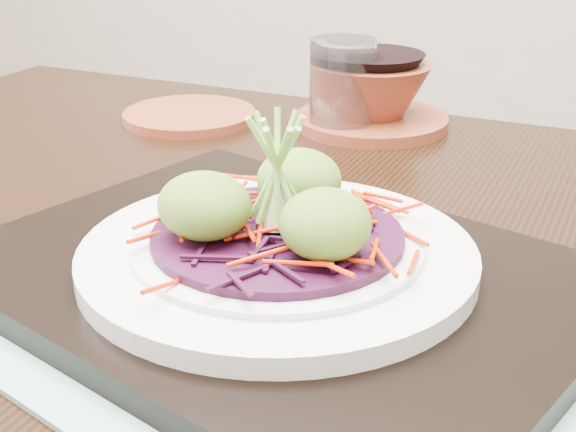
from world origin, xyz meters
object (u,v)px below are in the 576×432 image
(white_plate, at_px, (278,254))
(dining_table, at_px, (288,343))
(water_glass, at_px, (342,87))
(terracotta_bowl_set, at_px, (373,99))
(serving_tray, at_px, (278,278))
(terracotta_side_plate, at_px, (189,116))

(white_plate, bearing_deg, dining_table, 106.62)
(white_plate, xyz_separation_m, water_glass, (-0.07, 0.38, 0.02))
(white_plate, bearing_deg, terracotta_bowl_set, 96.34)
(dining_table, relative_size, terracotta_bowl_set, 5.74)
(white_plate, relative_size, terracotta_bowl_set, 1.22)
(water_glass, xyz_separation_m, terracotta_bowl_set, (0.03, 0.03, -0.02))
(serving_tray, height_order, terracotta_side_plate, serving_tray)
(serving_tray, bearing_deg, water_glass, 119.49)
(dining_table, relative_size, serving_tray, 3.05)
(dining_table, bearing_deg, serving_tray, -69.16)
(serving_tray, xyz_separation_m, terracotta_side_plate, (-0.25, 0.36, -0.01))
(serving_tray, relative_size, terracotta_bowl_set, 1.88)
(serving_tray, xyz_separation_m, terracotta_bowl_set, (-0.05, 0.41, 0.02))
(serving_tray, relative_size, water_glass, 3.99)
(dining_table, height_order, water_glass, water_glass)
(dining_table, relative_size, white_plate, 4.69)
(serving_tray, height_order, water_glass, water_glass)
(water_glass, distance_m, terracotta_bowl_set, 0.05)
(terracotta_side_plate, bearing_deg, terracotta_bowl_set, 14.09)
(serving_tray, xyz_separation_m, water_glass, (-0.07, 0.38, 0.04))
(terracotta_side_plate, distance_m, water_glass, 0.19)
(serving_tray, relative_size, terracotta_side_plate, 2.67)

